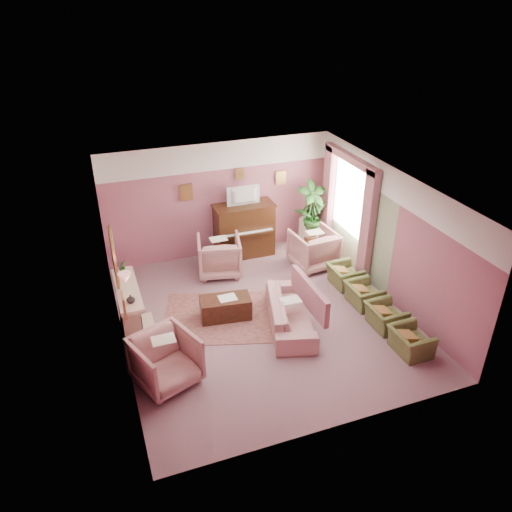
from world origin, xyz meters
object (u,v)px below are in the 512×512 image
object	(u,v)px
floral_armchair_right	(314,247)
floral_armchair_front	(165,358)
olive_chair_c	(364,292)
piano	(244,231)
floral_armchair_left	(219,254)
olive_chair_d	(345,273)
olive_chair_b	(386,313)
sofa	(290,307)
coffee_table	(225,308)
olive_chair_a	(411,338)
side_table	(309,232)
television	(244,195)

from	to	relation	value
floral_armchair_right	floral_armchair_front	distance (m)	4.87
olive_chair_c	piano	bearing A→B (deg)	119.00
floral_armchair_left	piano	bearing A→B (deg)	38.41
floral_armchair_left	olive_chair_d	world-z (taller)	floral_armchair_left
floral_armchair_left	floral_armchair_right	world-z (taller)	same
olive_chair_b	floral_armchair_front	bearing A→B (deg)	-179.10
sofa	floral_armchair_right	bearing A→B (deg)	53.52
coffee_table	olive_chair_a	size ratio (longest dim) A/B	1.37
coffee_table	side_table	world-z (taller)	side_table
coffee_table	side_table	distance (m)	3.75
piano	olive_chair_d	xyz separation A→B (m)	(1.63, -2.11, -0.33)
floral_armchair_left	floral_armchair_front	bearing A→B (deg)	-120.30
piano	side_table	world-z (taller)	piano
coffee_table	olive_chair_c	size ratio (longest dim) A/B	1.37
floral_armchair_right	olive_chair_a	xyz separation A→B (m)	(0.27, -3.48, -0.18)
coffee_table	floral_armchair_front	bearing A→B (deg)	-135.62
television	olive_chair_c	size ratio (longest dim) A/B	1.09
piano	sofa	size ratio (longest dim) A/B	0.70
olive_chair_b	side_table	xyz separation A→B (m)	(0.10, 3.70, 0.03)
television	floral_armchair_front	world-z (taller)	television
floral_armchair_front	olive_chair_a	xyz separation A→B (m)	(4.31, -0.75, -0.18)
piano	television	world-z (taller)	television
floral_armchair_front	olive_chair_b	xyz separation A→B (m)	(4.31, 0.07, -0.18)
sofa	floral_armchair_left	size ratio (longest dim) A/B	2.02
piano	floral_armchair_right	bearing A→B (deg)	-38.78
sofa	coffee_table	bearing A→B (deg)	149.26
coffee_table	side_table	size ratio (longest dim) A/B	1.43
coffee_table	olive_chair_c	distance (m)	2.89
floral_armchair_left	olive_chair_a	size ratio (longest dim) A/B	1.36
floral_armchair_left	floral_armchair_front	xyz separation A→B (m)	(-1.85, -3.16, 0.00)
coffee_table	olive_chair_d	xyz separation A→B (m)	(2.84, 0.27, 0.09)
floral_armchair_front	olive_chair_a	bearing A→B (deg)	-9.91
piano	olive_chair_a	xyz separation A→B (m)	(1.63, -4.57, -0.33)
olive_chair_b	olive_chair_c	size ratio (longest dim) A/B	1.00
floral_armchair_right	side_table	bearing A→B (deg)	70.68
piano	olive_chair_a	world-z (taller)	piano
floral_armchair_right	coffee_table	bearing A→B (deg)	-153.26
piano	olive_chair_b	xyz separation A→B (m)	(1.63, -3.75, -0.33)
piano	floral_armchair_right	world-z (taller)	piano
olive_chair_c	olive_chair_d	world-z (taller)	same
side_table	sofa	bearing A→B (deg)	-121.17
sofa	side_table	distance (m)	3.51
floral_armchair_right	olive_chair_d	size ratio (longest dim) A/B	1.36
olive_chair_c	olive_chair_b	bearing A→B (deg)	-90.00
coffee_table	olive_chair_a	bearing A→B (deg)	-37.57
piano	side_table	distance (m)	1.75
olive_chair_c	sofa	bearing A→B (deg)	-175.98
olive_chair_a	olive_chair_c	distance (m)	1.64
television	olive_chair_b	world-z (taller)	television
floral_armchair_front	olive_chair_d	size ratio (longest dim) A/B	1.36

